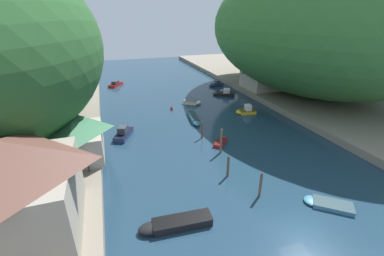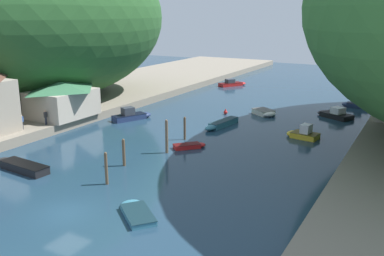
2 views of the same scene
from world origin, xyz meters
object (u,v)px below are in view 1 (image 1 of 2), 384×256
at_px(channel_buoy_near, 172,108).
at_px(boat_white_cruiser, 193,102).
at_px(boat_cabin_cruiser, 327,204).
at_px(waterfront_building, 9,190).
at_px(right_bank_cottage, 262,76).
at_px(boat_yellow_tender, 117,84).
at_px(boat_mid_channel, 173,224).
at_px(boat_far_upstream, 125,132).
at_px(boat_navy_launch, 216,84).
at_px(boat_small_dinghy, 224,93).
at_px(person_by_boathouse, 88,164).
at_px(person_on_quay, 80,179).
at_px(boat_red_skiff, 246,111).
at_px(boathouse_shed, 75,139).
at_px(boat_near_quay, 221,141).
at_px(boat_open_rowboat, 194,119).

bearing_deg(channel_buoy_near, boat_white_cruiser, 23.31).
bearing_deg(boat_cabin_cruiser, waterfront_building, 120.13).
xyz_separation_m(right_bank_cottage, boat_yellow_tender, (-30.61, 17.24, -3.31)).
bearing_deg(waterfront_building, boat_mid_channel, -10.13).
bearing_deg(boat_far_upstream, right_bank_cottage, 46.85).
relative_size(waterfront_building, boat_navy_launch, 2.53).
relative_size(boat_small_dinghy, person_by_boathouse, 3.17).
bearing_deg(person_on_quay, boat_far_upstream, -32.08).
bearing_deg(person_on_quay, person_by_boathouse, -23.05).
height_order(boat_navy_launch, boat_red_skiff, boat_red_skiff).
height_order(boathouse_shed, right_bank_cottage, right_bank_cottage).
distance_m(right_bank_cottage, boat_navy_launch, 11.69).
height_order(boat_cabin_cruiser, boat_near_quay, boat_near_quay).
relative_size(boat_near_quay, boat_mid_channel, 0.52).
xyz_separation_m(boat_cabin_cruiser, boat_mid_channel, (-14.33, 2.03, 0.17)).
height_order(boat_near_quay, boat_open_rowboat, boat_open_rowboat).
height_order(boat_white_cruiser, boat_navy_launch, boat_navy_launch).
bearing_deg(person_on_quay, right_bank_cottage, -64.73).
xyz_separation_m(boat_far_upstream, boat_cabin_cruiser, (16.49, -21.70, -0.32)).
height_order(boat_navy_launch, boat_far_upstream, boat_far_upstream).
bearing_deg(boat_mid_channel, boat_small_dinghy, -27.41).
distance_m(boathouse_shed, boat_mid_channel, 15.92).
distance_m(right_bank_cottage, boat_open_rowboat, 22.94).
distance_m(right_bank_cottage, channel_buoy_near, 22.81).
relative_size(boat_red_skiff, channel_buoy_near, 4.73).
distance_m(boat_cabin_cruiser, boat_open_rowboat, 24.32).
bearing_deg(boat_far_upstream, boat_yellow_tender, 112.59).
bearing_deg(boat_navy_launch, boat_far_upstream, 130.35).
xyz_separation_m(boat_red_skiff, person_by_boathouse, (-26.14, -12.66, 1.58)).
bearing_deg(person_on_quay, boathouse_shed, -4.35).
distance_m(boat_mid_channel, person_on_quay, 10.08).
bearing_deg(boat_far_upstream, channel_buoy_near, 66.42).
height_order(waterfront_building, boat_mid_channel, waterfront_building).
xyz_separation_m(boat_white_cruiser, boat_red_skiff, (7.27, -8.20, 0.12)).
height_order(boat_white_cruiser, boat_yellow_tender, boat_yellow_tender).
distance_m(boat_mid_channel, channel_buoy_near, 29.09).
bearing_deg(boat_small_dinghy, boat_white_cruiser, 140.50).
xyz_separation_m(boat_open_rowboat, person_on_quay, (-16.81, -15.13, 1.70)).
bearing_deg(boat_white_cruiser, boat_cabin_cruiser, 39.08).
relative_size(boat_navy_launch, boat_red_skiff, 1.00).
bearing_deg(boat_yellow_tender, boat_open_rowboat, -36.98).
relative_size(boat_small_dinghy, boat_red_skiff, 1.42).
distance_m(boat_red_skiff, channel_buoy_near, 13.62).
bearing_deg(right_bank_cottage, boat_yellow_tender, 150.62).
bearing_deg(boat_open_rowboat, boat_yellow_tender, -61.07).
height_order(boathouse_shed, boat_small_dinghy, boathouse_shed).
distance_m(boat_red_skiff, boat_mid_channel, 29.41).
bearing_deg(boat_yellow_tender, person_on_quay, -65.78).
xyz_separation_m(boat_cabin_cruiser, person_on_quay, (-21.69, 8.70, 1.86)).
distance_m(waterfront_building, boat_yellow_tender, 49.29).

